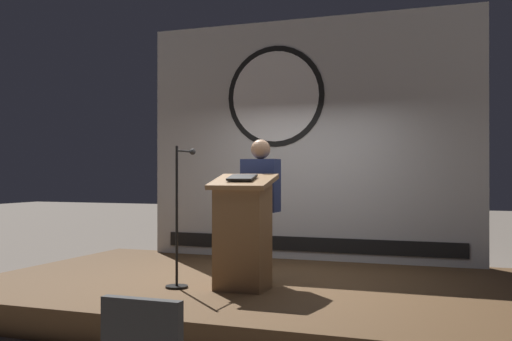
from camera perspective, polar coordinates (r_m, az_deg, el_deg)
name	(u,v)px	position (r m, az deg, el deg)	size (l,w,h in m)	color
ground_plane	(264,308)	(7.07, 0.73, -12.63)	(40.00, 40.00, 0.00)	#6B6056
stage_platform	(264,295)	(7.04, 0.73, -11.44)	(6.40, 4.00, 0.30)	brown
banner_display	(307,139)	(8.68, 4.75, 2.97)	(4.77, 0.12, 3.39)	silver
podium	(243,233)	(6.43, -1.25, -5.84)	(0.64, 0.50, 1.21)	olive
speaker_person	(261,209)	(6.85, 0.43, -3.63)	(0.40, 0.26, 1.59)	black
microphone_stand	(179,237)	(6.64, -7.16, -6.17)	(0.24, 0.53, 1.51)	black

